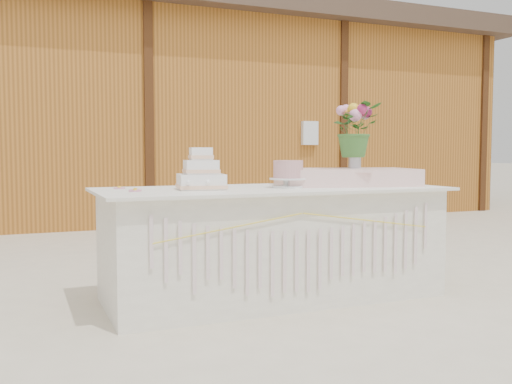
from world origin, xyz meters
TOP-DOWN VIEW (x-y plane):
  - ground at (0.00, 0.00)m, footprint 80.00×80.00m
  - barn at (-0.01, 5.99)m, footprint 12.60×4.60m
  - cake_table at (0.00, -0.00)m, footprint 2.40×1.00m
  - wedding_cake at (-0.51, 0.02)m, footprint 0.35×0.35m
  - pink_cake_stand at (0.10, -0.04)m, footprint 0.26×0.26m
  - satin_runner at (0.62, 0.05)m, footprint 1.08×0.78m
  - flower_vase at (0.73, 0.11)m, footprint 0.10×0.10m
  - bouquet at (0.73, 0.11)m, footprint 0.39×0.34m
  - loose_flowers at (-0.99, 0.15)m, footprint 0.27×0.41m

SIDE VIEW (x-z plane):
  - ground at x=0.00m, z-range 0.00..0.00m
  - cake_table at x=0.00m, z-range 0.00..0.77m
  - loose_flowers at x=-0.99m, z-range 0.77..0.79m
  - satin_runner at x=0.62m, z-range 0.77..0.89m
  - wedding_cake at x=-0.51m, z-range 0.73..1.00m
  - pink_cake_stand at x=0.10m, z-range 0.78..0.97m
  - flower_vase at x=0.73m, z-range 0.89..1.03m
  - bouquet at x=0.73m, z-range 1.03..1.44m
  - barn at x=-0.01m, z-range 0.03..3.33m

